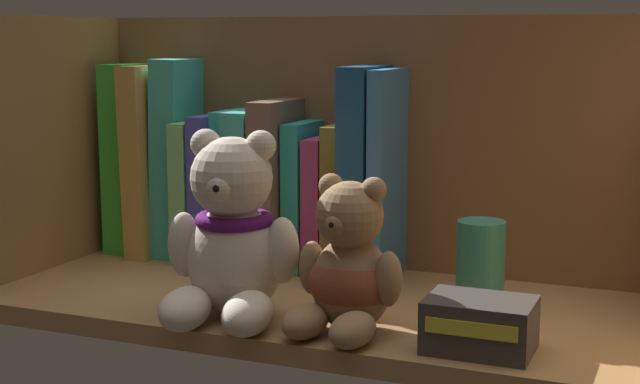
{
  "coord_description": "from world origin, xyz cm",
  "views": [
    {
      "loc": [
        34.61,
        -83.8,
        28.3
      ],
      "look_at": [
        -0.25,
        0.0,
        12.92
      ],
      "focal_mm": 52.03,
      "sensor_mm": 36.0,
      "label": 1
    }
  ],
  "objects_px": {
    "pillar_candle": "(480,265)",
    "book_5": "(239,185)",
    "book_9": "(327,203)",
    "small_product_box": "(480,325)",
    "book_0": "(134,157)",
    "book_12": "(394,173)",
    "book_11": "(371,170)",
    "book_7": "(285,182)",
    "book_8": "(307,194)",
    "teddy_bear_smaller": "(349,271)",
    "book_3": "(204,188)",
    "book_2": "(181,157)",
    "book_10": "(346,197)",
    "book_1": "(158,159)",
    "teddy_bear_larger": "(231,239)",
    "book_4": "(221,186)",
    "book_6": "(260,186)"
  },
  "relations": [
    {
      "from": "book_3",
      "to": "book_7",
      "type": "xyz_separation_m",
      "value": [
        0.11,
        -0.0,
        0.01
      ]
    },
    {
      "from": "book_10",
      "to": "pillar_candle",
      "type": "relative_size",
      "value": 1.91
    },
    {
      "from": "book_2",
      "to": "teddy_bear_smaller",
      "type": "bearing_deg",
      "value": -35.19
    },
    {
      "from": "book_3",
      "to": "book_12",
      "type": "distance_m",
      "value": 0.24
    },
    {
      "from": "book_1",
      "to": "book_3",
      "type": "xyz_separation_m",
      "value": [
        0.06,
        0.0,
        -0.03
      ]
    },
    {
      "from": "book_3",
      "to": "book_8",
      "type": "height_order",
      "value": "book_8"
    },
    {
      "from": "book_7",
      "to": "pillar_candle",
      "type": "xyz_separation_m",
      "value": [
        0.25,
        -0.09,
        -0.05
      ]
    },
    {
      "from": "book_4",
      "to": "book_7",
      "type": "xyz_separation_m",
      "value": [
        0.08,
        -0.0,
        0.01
      ]
    },
    {
      "from": "book_5",
      "to": "book_10",
      "type": "bearing_deg",
      "value": 0.0
    },
    {
      "from": "book_3",
      "to": "teddy_bear_smaller",
      "type": "height_order",
      "value": "book_3"
    },
    {
      "from": "book_2",
      "to": "teddy_bear_larger",
      "type": "distance_m",
      "value": 0.28
    },
    {
      "from": "book_1",
      "to": "teddy_bear_smaller",
      "type": "height_order",
      "value": "book_1"
    },
    {
      "from": "book_2",
      "to": "pillar_candle",
      "type": "height_order",
      "value": "book_2"
    },
    {
      "from": "book_9",
      "to": "teddy_bear_smaller",
      "type": "distance_m",
      "value": 0.24
    },
    {
      "from": "book_12",
      "to": "pillar_candle",
      "type": "relative_size",
      "value": 2.62
    },
    {
      "from": "book_7",
      "to": "book_8",
      "type": "relative_size",
      "value": 1.15
    },
    {
      "from": "book_1",
      "to": "teddy_bear_larger",
      "type": "height_order",
      "value": "book_1"
    },
    {
      "from": "book_3",
      "to": "book_11",
      "type": "height_order",
      "value": "book_11"
    },
    {
      "from": "book_4",
      "to": "book_9",
      "type": "xyz_separation_m",
      "value": [
        0.14,
        -0.0,
        -0.01
      ]
    },
    {
      "from": "book_0",
      "to": "pillar_candle",
      "type": "xyz_separation_m",
      "value": [
        0.46,
        -0.09,
        -0.07
      ]
    },
    {
      "from": "book_1",
      "to": "book_5",
      "type": "relative_size",
      "value": 1.28
    },
    {
      "from": "book_12",
      "to": "pillar_candle",
      "type": "distance_m",
      "value": 0.17
    },
    {
      "from": "book_1",
      "to": "book_8",
      "type": "height_order",
      "value": "book_1"
    },
    {
      "from": "book_7",
      "to": "teddy_bear_larger",
      "type": "height_order",
      "value": "book_7"
    },
    {
      "from": "small_product_box",
      "to": "book_8",
      "type": "bearing_deg",
      "value": 139.43
    },
    {
      "from": "teddy_bear_larger",
      "to": "pillar_candle",
      "type": "distance_m",
      "value": 0.24
    },
    {
      "from": "book_9",
      "to": "small_product_box",
      "type": "relative_size",
      "value": 1.69
    },
    {
      "from": "book_8",
      "to": "teddy_bear_smaller",
      "type": "xyz_separation_m",
      "value": [
        0.13,
        -0.21,
        -0.03
      ]
    },
    {
      "from": "book_5",
      "to": "book_7",
      "type": "distance_m",
      "value": 0.06
    },
    {
      "from": "book_4",
      "to": "pillar_candle",
      "type": "xyz_separation_m",
      "value": [
        0.33,
        -0.09,
        -0.04
      ]
    },
    {
      "from": "book_6",
      "to": "small_product_box",
      "type": "xyz_separation_m",
      "value": [
        0.31,
        -0.21,
        -0.07
      ]
    },
    {
      "from": "book_1",
      "to": "teddy_bear_smaller",
      "type": "xyz_separation_m",
      "value": [
        0.33,
        -0.21,
        -0.06
      ]
    },
    {
      "from": "book_0",
      "to": "teddy_bear_larger",
      "type": "distance_m",
      "value": 0.33
    },
    {
      "from": "book_5",
      "to": "book_8",
      "type": "height_order",
      "value": "book_5"
    },
    {
      "from": "small_product_box",
      "to": "book_0",
      "type": "bearing_deg",
      "value": 156.11
    },
    {
      "from": "book_12",
      "to": "pillar_candle",
      "type": "height_order",
      "value": "book_12"
    },
    {
      "from": "book_0",
      "to": "book_12",
      "type": "distance_m",
      "value": 0.34
    },
    {
      "from": "book_11",
      "to": "book_7",
      "type": "bearing_deg",
      "value": -180.0
    },
    {
      "from": "book_1",
      "to": "book_7",
      "type": "height_order",
      "value": "book_1"
    },
    {
      "from": "book_2",
      "to": "book_4",
      "type": "xyz_separation_m",
      "value": [
        0.05,
        0.0,
        -0.03
      ]
    },
    {
      "from": "book_11",
      "to": "book_12",
      "type": "height_order",
      "value": "book_11"
    },
    {
      "from": "book_9",
      "to": "teddy_bear_larger",
      "type": "distance_m",
      "value": 0.21
    },
    {
      "from": "pillar_candle",
      "to": "book_5",
      "type": "bearing_deg",
      "value": 163.34
    },
    {
      "from": "book_2",
      "to": "pillar_candle",
      "type": "relative_size",
      "value": 2.71
    },
    {
      "from": "book_2",
      "to": "book_12",
      "type": "bearing_deg",
      "value": 0.0
    },
    {
      "from": "book_3",
      "to": "teddy_bear_smaller",
      "type": "xyz_separation_m",
      "value": [
        0.27,
        -0.21,
        -0.03
      ]
    },
    {
      "from": "book_12",
      "to": "book_0",
      "type": "bearing_deg",
      "value": -180.0
    },
    {
      "from": "book_6",
      "to": "book_11",
      "type": "bearing_deg",
      "value": -0.0
    },
    {
      "from": "book_11",
      "to": "small_product_box",
      "type": "bearing_deg",
      "value": -51.01
    },
    {
      "from": "book_0",
      "to": "book_4",
      "type": "bearing_deg",
      "value": 0.0
    }
  ]
}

